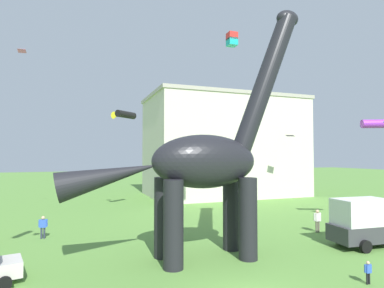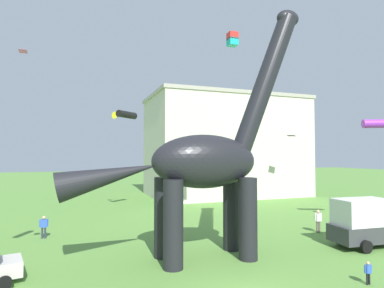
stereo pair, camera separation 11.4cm
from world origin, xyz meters
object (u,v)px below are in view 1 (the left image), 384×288
(person_photographer, at_px, (317,219))
(kite_apex, at_px, (174,152))
(kite_high_right, at_px, (22,51))
(kite_near_high, at_px, (380,123))
(parked_box_truck, at_px, (370,221))
(person_near_flyer, at_px, (43,225))
(person_far_spectator, at_px, (368,270))
(kite_drifting, at_px, (124,115))
(kite_mid_left, at_px, (290,136))
(dinosaur_sculpture, at_px, (204,161))
(kite_mid_right, at_px, (232,39))
(kite_far_left, at_px, (249,127))

(person_photographer, relative_size, kite_apex, 0.60)
(kite_high_right, bearing_deg, kite_near_high, -24.40)
(parked_box_truck, distance_m, person_near_flyer, 23.02)
(kite_apex, height_order, kite_high_right, kite_high_right)
(person_far_spectator, bearing_deg, kite_drifting, 79.98)
(parked_box_truck, bearing_deg, kite_apex, 112.42)
(kite_high_right, bearing_deg, kite_mid_left, 0.26)
(dinosaur_sculpture, relative_size, kite_near_high, 5.79)
(person_photographer, xyz_separation_m, kite_apex, (-6.70, 17.37, 5.43))
(kite_mid_left, bearing_deg, kite_drifting, 179.75)
(person_near_flyer, xyz_separation_m, kite_near_high, (26.66, -5.86, 7.85))
(kite_mid_right, distance_m, kite_far_left, 18.15)
(kite_far_left, bearing_deg, kite_near_high, -81.04)
(kite_mid_right, bearing_deg, dinosaur_sculpture, -130.91)
(kite_near_high, xyz_separation_m, kite_mid_right, (-12.51, 3.13, 6.81))
(parked_box_truck, relative_size, person_near_flyer, 3.49)
(kite_apex, xyz_separation_m, kite_near_high, (13.06, -17.86, 2.34))
(parked_box_truck, xyz_separation_m, kite_mid_right, (-6.71, 6.95, 14.01))
(kite_apex, bearing_deg, kite_near_high, -53.82)
(parked_box_truck, xyz_separation_m, person_far_spectator, (-5.60, -4.72, -0.99))
(kite_near_high, bearing_deg, kite_far_left, 98.96)
(kite_mid_left, bearing_deg, parked_box_truck, -111.39)
(person_photographer, bearing_deg, parked_box_truck, -6.75)
(kite_mid_left, bearing_deg, kite_high_right, -179.74)
(kite_near_high, xyz_separation_m, kite_mid_left, (0.98, 13.45, -0.25))
(kite_drifting, height_order, kite_mid_left, kite_drifting)
(kite_near_high, bearing_deg, kite_mid_left, 85.85)
(kite_high_right, bearing_deg, parked_box_truck, -36.03)
(kite_far_left, bearing_deg, kite_apex, 176.80)
(kite_far_left, bearing_deg, person_far_spectator, -108.55)
(person_near_flyer, relative_size, kite_high_right, 2.14)
(parked_box_truck, distance_m, kite_far_left, 22.85)
(kite_far_left, bearing_deg, kite_mid_right, -124.66)
(person_near_flyer, distance_m, person_photographer, 21.01)
(person_far_spectator, bearing_deg, kite_far_left, 40.56)
(dinosaur_sculpture, xyz_separation_m, kite_drifting, (-2.55, 15.91, 4.61))
(kite_near_high, height_order, kite_drifting, kite_drifting)
(parked_box_truck, height_order, kite_drifting, kite_drifting)
(kite_drifting, relative_size, kite_high_right, 3.47)
(dinosaur_sculpture, bearing_deg, kite_high_right, 143.79)
(person_far_spectator, relative_size, person_near_flyer, 0.66)
(kite_drifting, bearing_deg, person_far_spectator, -69.14)
(kite_near_high, distance_m, kite_mid_right, 14.58)
(kite_drifting, xyz_separation_m, kite_mid_right, (7.30, -10.42, 5.30))
(parked_box_truck, bearing_deg, kite_mid_left, 72.51)
(kite_mid_right, xyz_separation_m, kite_high_right, (-16.85, 10.19, 0.29))
(kite_high_right, height_order, kite_mid_left, kite_high_right)
(kite_apex, distance_m, kite_far_left, 10.88)
(person_photographer, height_order, kite_mid_right, kite_mid_right)
(person_near_flyer, relative_size, kite_apex, 0.55)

